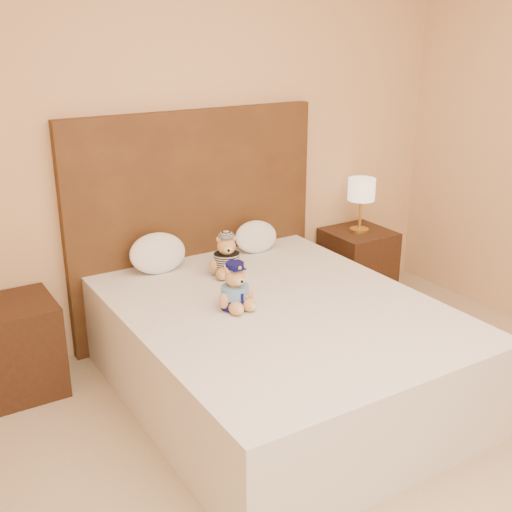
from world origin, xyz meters
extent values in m
cube|color=tan|center=(0.00, 2.25, 1.35)|extent=(4.00, 0.04, 2.70)
cube|color=white|center=(0.00, 1.20, 0.15)|extent=(1.60, 2.00, 0.30)
cube|color=silver|center=(0.00, 1.20, 0.43)|extent=(1.60, 2.00, 0.25)
cube|color=#503318|center=(0.00, 2.21, 0.75)|extent=(1.75, 0.08, 1.50)
cube|color=#371C11|center=(-1.25, 2.00, 0.28)|extent=(0.45, 0.45, 0.55)
cube|color=#371C11|center=(1.25, 2.00, 0.28)|extent=(0.45, 0.45, 0.55)
cylinder|color=gold|center=(1.25, 2.00, 0.56)|extent=(0.14, 0.14, 0.02)
cylinder|color=gold|center=(1.25, 2.00, 0.69)|extent=(0.02, 0.02, 0.26)
cylinder|color=beige|center=(1.25, 2.00, 0.87)|extent=(0.20, 0.20, 0.16)
ellipsoid|color=white|center=(-0.35, 2.03, 0.68)|extent=(0.37, 0.24, 0.26)
ellipsoid|color=white|center=(0.37, 2.03, 0.66)|extent=(0.32, 0.20, 0.22)
camera|label=1|loc=(-1.79, -1.48, 2.02)|focal=45.00mm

